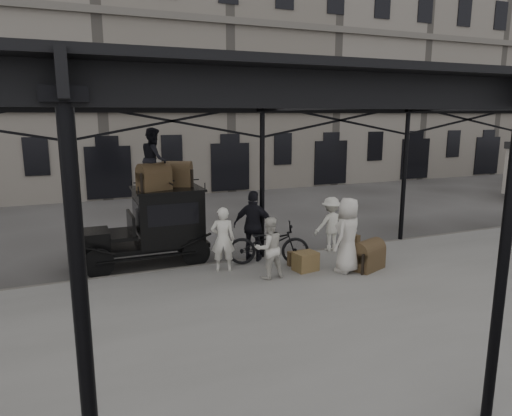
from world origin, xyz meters
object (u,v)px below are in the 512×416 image
Objects in this scene: taxi at (157,222)px; porter_official at (254,226)px; bicycle at (269,244)px; porter_left at (223,239)px; steamer_trunk_roof_near at (154,179)px; steamer_trunk_platform at (368,257)px.

taxi is 2.76m from porter_official.
bicycle is at bearing 151.83° from porter_official.
porter_official reaches higher than porter_left.
steamer_trunk_roof_near is at bearing -27.30° from porter_left.
porter_official is 3.04m from steamer_trunk_roof_near.
bicycle is at bearing -32.23° from taxi.
bicycle is (1.33, 0.04, -0.27)m from porter_left.
taxi is at bearing 8.22° from porter_official.
porter_left is 2.57m from steamer_trunk_roof_near.
bicycle reaches higher than steamer_trunk_platform.
bicycle is at bearing -46.93° from steamer_trunk_roof_near.
taxi reaches higher than porter_official.
taxi is 4.30× the size of steamer_trunk_roof_near.
porter_left is 1.36m from bicycle.
steamer_trunk_roof_near is (-1.46, 1.50, 1.48)m from porter_left.
porter_left is at bearing -51.76° from taxi.
steamer_trunk_platform is (4.99, -3.10, -0.72)m from taxi.
taxi is 3.24m from bicycle.
steamer_trunk_platform is (2.28, -1.39, -0.25)m from bicycle.
steamer_trunk_roof_near is at bearing 13.64° from porter_official.
steamer_trunk_platform is (3.61, -1.35, -0.52)m from porter_left.
bicycle is (2.71, -1.71, -0.47)m from taxi.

